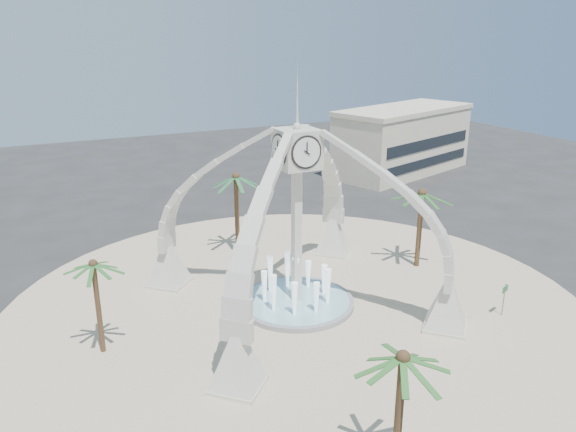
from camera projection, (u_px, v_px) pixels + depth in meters
name	position (u px, v px, depth m)	size (l,w,h in m)	color
ground	(296.00, 305.00, 39.01)	(140.00, 140.00, 0.00)	#282828
plaza	(296.00, 305.00, 39.00)	(40.00, 40.00, 0.06)	#C7B594
clock_tower	(297.00, 217.00, 36.95)	(17.94, 17.94, 16.30)	beige
fountain	(296.00, 301.00, 38.92)	(8.00, 8.00, 3.62)	gray
building_ne	(403.00, 140.00, 74.02)	(21.87, 14.17, 8.60)	beige
palm_east	(422.00, 194.00, 43.49)	(5.35, 5.35, 6.98)	brown
palm_west	(93.00, 265.00, 31.60)	(3.65, 3.65, 6.30)	brown
palm_north	(236.00, 178.00, 46.13)	(5.52, 5.52, 7.53)	brown
palm_south	(403.00, 359.00, 22.52)	(4.20, 4.20, 6.45)	brown
street_sign	(505.00, 293.00, 37.04)	(0.82, 0.31, 2.34)	slate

